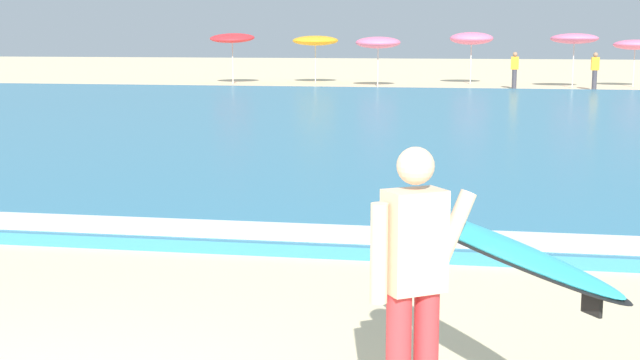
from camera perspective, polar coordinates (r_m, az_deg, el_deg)
The scene contains 11 objects.
sea at distance 23.24m, azimuth 3.83°, elevation 3.74°, with size 120.00×28.00×0.14m, color teal.
surf_foam at distance 10.16m, azimuth -4.53°, elevation -3.23°, with size 120.00×0.88×0.01m, color white.
surfer_with_board at distance 5.32m, azimuth 8.28°, elevation -5.26°, with size 1.61×2.17×1.73m.
beach_umbrella_0 at distance 42.43m, azimuth -5.66°, elevation 9.07°, with size 2.11×2.14×2.44m.
beach_umbrella_1 at distance 42.73m, azimuth -0.30°, elevation 8.96°, with size 2.19×2.19×2.26m.
beach_umbrella_2 at distance 39.99m, azimuth 3.76°, elevation 8.82°, with size 2.01×2.02×2.23m.
beach_umbrella_3 at distance 42.54m, azimuth 9.72°, elevation 8.97°, with size 2.02×2.03×2.43m.
beach_umbrella_4 at distance 40.33m, azimuth 16.05°, elevation 8.74°, with size 2.05×2.06×2.39m.
beach_umbrella_5 at distance 41.92m, azimuth 19.62°, elevation 8.20°, with size 1.89×1.90×2.11m.
beachgoer_near_row_left at distance 38.93m, azimuth 12.41°, elevation 6.97°, with size 0.32×0.20×1.58m.
beachgoer_near_row_mid at distance 38.96m, azimuth 17.27°, elevation 6.77°, with size 0.32×0.20×1.58m.
Camera 1 is at (2.52, -4.28, 2.37)m, focal length 49.74 mm.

